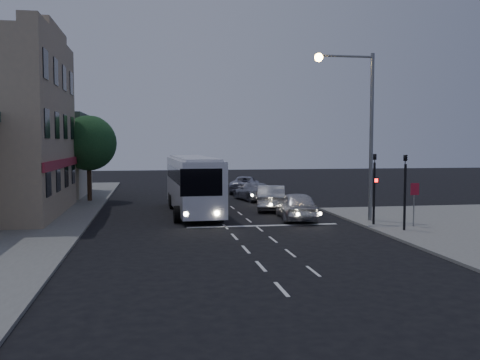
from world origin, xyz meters
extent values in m
plane|color=black|center=(0.00, 0.00, 0.00)|extent=(120.00, 120.00, 0.00)
cube|color=silver|center=(0.00, -10.00, 0.01)|extent=(0.12, 1.60, 0.01)
cube|color=silver|center=(0.00, -7.00, 0.01)|extent=(0.12, 1.60, 0.01)
cube|color=silver|center=(0.00, -4.00, 0.01)|extent=(0.12, 1.60, 0.01)
cube|color=silver|center=(0.00, -1.00, 0.01)|extent=(0.12, 1.60, 0.01)
cube|color=silver|center=(0.00, 2.00, 0.01)|extent=(0.12, 1.60, 0.01)
cube|color=silver|center=(0.00, 5.00, 0.01)|extent=(0.12, 1.60, 0.01)
cube|color=silver|center=(0.00, 8.00, 0.01)|extent=(0.12, 1.60, 0.01)
cube|color=silver|center=(0.00, 11.00, 0.01)|extent=(0.12, 1.60, 0.01)
cube|color=silver|center=(0.00, 14.00, 0.01)|extent=(0.12, 1.60, 0.01)
cube|color=silver|center=(0.00, 17.00, 0.01)|extent=(0.12, 1.60, 0.01)
cube|color=silver|center=(1.60, -8.00, 0.01)|extent=(0.10, 1.50, 0.01)
cube|color=silver|center=(1.60, -5.00, 0.01)|extent=(0.10, 1.50, 0.01)
cube|color=silver|center=(1.60, -2.00, 0.01)|extent=(0.10, 1.50, 0.01)
cube|color=silver|center=(1.60, 1.00, 0.01)|extent=(0.10, 1.50, 0.01)
cube|color=silver|center=(1.60, 4.00, 0.01)|extent=(0.10, 1.50, 0.01)
cube|color=silver|center=(1.60, 7.00, 0.01)|extent=(0.10, 1.50, 0.01)
cube|color=silver|center=(1.60, 10.00, 0.01)|extent=(0.10, 1.50, 0.01)
cube|color=silver|center=(1.60, 13.00, 0.01)|extent=(0.10, 1.50, 0.01)
cube|color=silver|center=(1.60, 16.00, 0.01)|extent=(0.10, 1.50, 0.01)
cube|color=silver|center=(1.60, 19.00, 0.01)|extent=(0.10, 1.50, 0.01)
cube|color=silver|center=(2.00, 2.00, 0.01)|extent=(8.00, 0.35, 0.01)
cube|color=silver|center=(-1.23, 7.70, 1.84)|extent=(2.78, 11.41, 3.02)
cube|color=silver|center=(-1.23, 7.70, 3.40)|extent=(2.39, 11.02, 0.17)
cube|color=black|center=(-1.23, 2.09, 2.31)|extent=(2.17, 0.19, 1.42)
cube|color=black|center=(-0.04, 8.17, 2.45)|extent=(0.39, 9.43, 0.85)
cube|color=black|center=(-2.42, 8.17, 2.45)|extent=(0.39, 9.43, 0.85)
cube|color=red|center=(-0.03, 8.65, 1.42)|extent=(0.22, 5.19, 1.32)
cube|color=red|center=(-2.43, 8.65, 1.42)|extent=(0.22, 5.19, 1.32)
cylinder|color=black|center=(-2.41, 3.74, 0.47)|extent=(0.37, 0.96, 0.94)
cylinder|color=black|center=(-0.05, 3.74, 0.47)|extent=(0.37, 0.96, 0.94)
cylinder|color=black|center=(-2.41, 10.06, 0.47)|extent=(0.37, 0.96, 0.94)
cylinder|color=black|center=(-0.05, 10.06, 0.47)|extent=(0.37, 0.96, 0.94)
cylinder|color=black|center=(-2.41, 11.67, 0.47)|extent=(0.37, 0.96, 0.94)
cylinder|color=black|center=(-0.05, 11.67, 0.47)|extent=(0.37, 0.96, 0.94)
cylinder|color=#FFF2CC|center=(-2.03, 2.02, 0.71)|extent=(0.25, 0.06, 0.25)
cylinder|color=#FFF2CC|center=(-0.43, 2.02, 0.71)|extent=(0.25, 0.06, 0.25)
imported|color=#BCBCC1|center=(4.31, 3.80, 0.80)|extent=(2.36, 4.85, 1.60)
imported|color=#B3B3B3|center=(3.89, 8.41, 0.80)|extent=(2.70, 5.09, 1.59)
imported|color=#999BA8|center=(3.85, 14.07, 0.68)|extent=(2.86, 4.99, 1.36)
imported|color=#9596A9|center=(4.27, 20.26, 0.73)|extent=(3.53, 5.65, 1.46)
cylinder|color=black|center=(7.60, 0.80, 1.72)|extent=(0.12, 0.12, 3.20)
imported|color=black|center=(7.60, 0.80, 3.77)|extent=(0.15, 0.18, 0.90)
cube|color=black|center=(7.60, 0.62, 2.42)|extent=(0.25, 0.12, 0.30)
cube|color=#FF0C0C|center=(7.60, 0.55, 2.42)|extent=(0.16, 0.02, 0.18)
cylinder|color=black|center=(8.30, -1.20, 1.72)|extent=(0.12, 0.12, 3.20)
imported|color=black|center=(8.30, -1.20, 3.77)|extent=(0.18, 0.15, 0.90)
cylinder|color=slate|center=(9.30, -0.20, 1.12)|extent=(0.06, 0.06, 2.00)
cube|color=maroon|center=(9.30, -0.27, 2.02)|extent=(0.45, 0.03, 0.60)
cylinder|color=slate|center=(8.00, 2.20, 4.62)|extent=(0.20, 0.20, 9.00)
cylinder|color=slate|center=(6.50, 2.20, 8.92)|extent=(3.00, 0.12, 0.12)
sphere|color=#FFBF59|center=(5.00, 2.20, 8.82)|extent=(0.44, 0.44, 0.44)
cube|color=tan|center=(-9.50, 8.00, 10.37)|extent=(1.00, 12.00, 0.50)
cube|color=tan|center=(-9.50, 8.00, 10.87)|extent=(1.00, 6.00, 0.50)
cube|color=maroon|center=(-8.95, 8.00, 3.12)|extent=(0.15, 12.00, 0.50)
cube|color=black|center=(-8.98, 3.50, 2.32)|extent=(0.06, 1.30, 1.50)
cube|color=black|center=(-8.98, 6.50, 2.32)|extent=(0.06, 1.30, 1.50)
cube|color=black|center=(-8.98, 9.50, 2.32)|extent=(0.06, 1.30, 1.50)
cube|color=black|center=(-8.98, 12.50, 2.32)|extent=(0.06, 1.30, 1.50)
cube|color=black|center=(-8.98, 3.50, 5.32)|extent=(0.06, 1.30, 1.50)
cube|color=black|center=(-8.98, 6.50, 5.32)|extent=(0.06, 1.30, 1.50)
cube|color=black|center=(-8.98, 9.50, 5.32)|extent=(0.06, 1.30, 1.50)
cube|color=black|center=(-8.98, 12.50, 5.32)|extent=(0.06, 1.30, 1.50)
cube|color=black|center=(-8.98, 3.50, 8.32)|extent=(0.06, 1.30, 1.50)
cube|color=black|center=(-8.98, 6.50, 8.32)|extent=(0.06, 1.30, 1.50)
cube|color=black|center=(-8.98, 9.50, 8.32)|extent=(0.06, 1.30, 1.50)
cube|color=black|center=(-8.98, 12.50, 8.32)|extent=(0.06, 1.30, 1.50)
cube|color=#BDB397|center=(-13.50, 20.00, 3.12)|extent=(9.00, 9.00, 6.00)
cube|color=#3E4E47|center=(-13.50, 20.00, 6.37)|extent=(9.40, 9.40, 0.50)
cylinder|color=black|center=(-8.20, 15.00, 1.52)|extent=(0.32, 0.32, 2.80)
sphere|color=#153D19|center=(-8.20, 15.00, 4.32)|extent=(4.00, 4.00, 4.00)
sphere|color=#285A2F|center=(-8.00, 15.60, 5.02)|extent=(2.60, 2.60, 2.60)
sphere|color=#153D19|center=(-8.50, 14.40, 4.72)|extent=(2.40, 2.40, 2.40)
camera|label=1|loc=(-3.80, -25.15, 4.34)|focal=40.00mm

